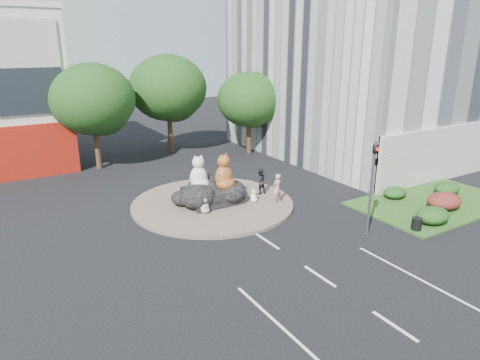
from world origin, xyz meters
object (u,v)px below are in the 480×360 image
object	(u,v)px
pedestrian_pink	(277,188)
pedestrian_dark	(260,181)
kitten_white	(253,195)
kitten_calico	(205,205)
litter_bin	(417,224)
cat_white	(198,172)
cat_tabby	(224,171)

from	to	relation	value
pedestrian_pink	pedestrian_dark	distance (m)	1.89
kitten_white	pedestrian_pink	distance (m)	1.53
kitten_calico	litter_bin	xyz separation A→B (m)	(8.71, -7.80, -0.25)
cat_white	pedestrian_dark	bearing A→B (deg)	-6.92
kitten_calico	kitten_white	size ratio (longest dim) A/B	1.19
kitten_white	litter_bin	xyz separation A→B (m)	(5.30, -7.87, -0.18)
cat_tabby	pedestrian_pink	size ratio (longest dim) A/B	1.23
kitten_calico	kitten_white	distance (m)	3.42
cat_white	cat_tabby	size ratio (longest dim) A/B	0.95
cat_tabby	kitten_white	world-z (taller)	cat_tabby
cat_tabby	kitten_calico	size ratio (longest dim) A/B	2.25
cat_tabby	kitten_white	xyz separation A→B (m)	(1.63, -0.81, -1.61)
cat_white	pedestrian_pink	bearing A→B (deg)	-29.81
pedestrian_dark	kitten_white	bearing A→B (deg)	41.26
kitten_calico	pedestrian_pink	bearing A→B (deg)	22.57
pedestrian_dark	cat_white	bearing A→B (deg)	-8.51
cat_white	kitten_white	size ratio (longest dim) A/B	2.53
cat_white	pedestrian_pink	xyz separation A→B (m)	(4.11, -2.47, -1.05)
cat_white	pedestrian_pink	size ratio (longest dim) A/B	1.16
cat_tabby	kitten_calico	distance (m)	2.51
pedestrian_dark	litter_bin	bearing A→B (deg)	114.57
kitten_white	pedestrian_dark	size ratio (longest dim) A/B	0.49
cat_white	kitten_white	distance (m)	3.70
kitten_calico	pedestrian_pink	size ratio (longest dim) A/B	0.55
litter_bin	pedestrian_dark	bearing A→B (deg)	114.92
cat_white	kitten_calico	xyz separation A→B (m)	(-0.47, -1.69, -1.47)
cat_white	kitten_white	bearing A→B (deg)	-27.60
cat_tabby	kitten_white	bearing A→B (deg)	-47.70
cat_tabby	kitten_calico	bearing A→B (deg)	-174.94
pedestrian_dark	litter_bin	world-z (taller)	pedestrian_dark
pedestrian_pink	litter_bin	distance (m)	8.17
pedestrian_pink	litter_bin	world-z (taller)	pedestrian_pink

